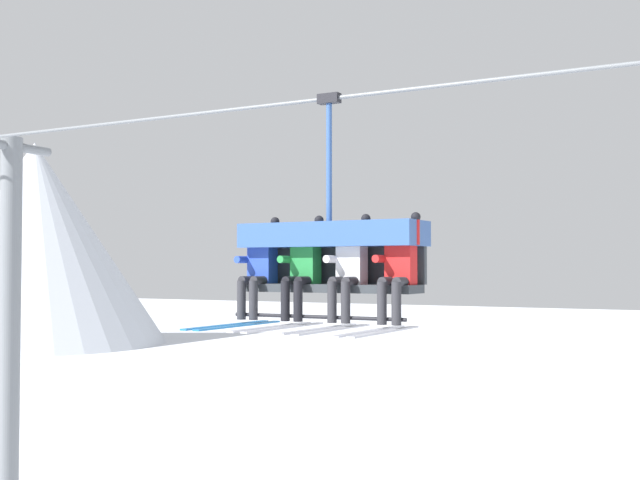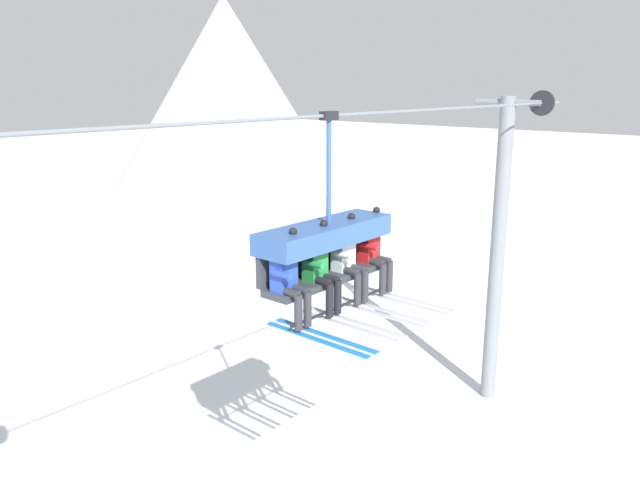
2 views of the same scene
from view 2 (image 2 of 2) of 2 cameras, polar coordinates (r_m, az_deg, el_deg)
mountain_peak_central at (r=49.92m, az=-8.57°, el=13.13°), size 17.75×17.75×14.38m
lift_tower_far at (r=15.91m, az=16.02°, el=-0.50°), size 0.36×1.88×7.77m
lift_cable at (r=9.01m, az=2.71°, el=11.39°), size 15.98×0.05×0.05m
chairlift_chair at (r=8.98m, az=0.43°, el=-0.26°), size 2.32×0.74×2.73m
skier_blue at (r=8.24m, az=-2.70°, el=-3.61°), size 0.48×1.70×1.34m
skier_green at (r=8.69m, az=0.16°, el=-2.65°), size 0.48×1.70×1.34m
skier_white at (r=9.16m, az=2.74°, el=-1.79°), size 0.48×1.70×1.34m
skier_red at (r=9.65m, az=5.06°, el=-1.00°), size 0.48×1.70×1.34m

